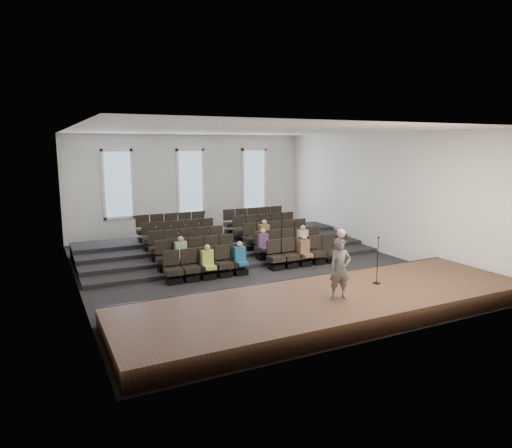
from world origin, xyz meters
The scene contains 14 objects.
ground centered at (0.00, 0.00, 0.00)m, with size 14.00×14.00×0.00m, color black.
ceiling centered at (0.00, 0.00, 5.01)m, with size 12.00×14.00×0.02m, color white.
wall_back centered at (0.00, 7.02, 2.50)m, with size 12.00×0.04×5.00m, color silver.
wall_front centered at (0.00, -7.02, 2.50)m, with size 12.00×0.04×5.00m, color silver.
wall_left centered at (-6.02, 0.00, 2.50)m, with size 0.04×14.00×5.00m, color silver.
wall_right centered at (6.02, 0.00, 2.50)m, with size 0.04×14.00×5.00m, color silver.
stage centered at (0.00, -5.10, 0.25)m, with size 11.80×3.60×0.50m, color #472B1E.
stage_lip centered at (0.00, -3.33, 0.25)m, with size 11.80×0.06×0.52m, color black.
risers centered at (0.00, 3.17, 0.20)m, with size 11.80×4.80×0.60m.
seating_rows centered at (0.00, 1.54, 0.68)m, with size 6.80×4.70×1.67m.
windows centered at (0.00, 6.95, 2.70)m, with size 8.44×0.10×3.24m.
audience centered at (0.19, 0.15, 0.79)m, with size 5.45×2.64×1.10m.
speaker centered at (0.02, -5.36, 1.30)m, with size 0.59×0.38×1.60m, color #5A5755.
mic_stand centered at (1.77, -4.80, 0.92)m, with size 0.23×0.23×1.40m.
Camera 1 is at (-7.06, -14.77, 4.51)m, focal length 32.00 mm.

